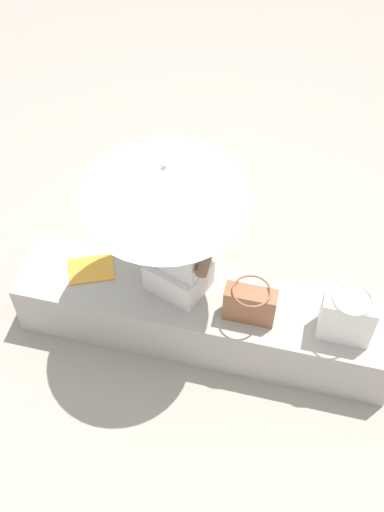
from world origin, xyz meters
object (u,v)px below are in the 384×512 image
at_px(handbag_black, 347,316).
at_px(parasol, 165,182).
at_px(tote_bag_canvas, 250,304).
at_px(magazine, 91,269).
at_px(person_seated, 178,246).

bearing_deg(handbag_black, parasol, 176.43).
relative_size(tote_bag_canvas, magazine, 1.08).
bearing_deg(person_seated, parasol, -141.13).
height_order(parasol, tote_bag_canvas, parasol).
bearing_deg(tote_bag_canvas, person_seated, 164.81).
height_order(parasol, handbag_black, parasol).
distance_m(handbag_black, tote_bag_canvas, 0.55).
bearing_deg(magazine, tote_bag_canvas, -28.92).
bearing_deg(tote_bag_canvas, parasol, 170.43).
xyz_separation_m(person_seated, magazine, (-0.56, -0.01, -0.38)).
bearing_deg(handbag_black, tote_bag_canvas, -177.98).
bearing_deg(tote_bag_canvas, magazine, 173.78).
relative_size(person_seated, handbag_black, 2.53).
xyz_separation_m(parasol, handbag_black, (1.06, -0.07, -0.76)).
xyz_separation_m(parasol, magazine, (-0.51, 0.03, -0.93)).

